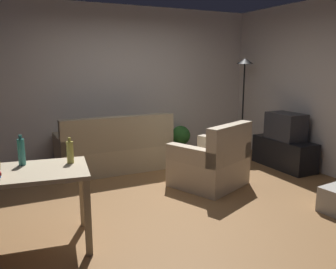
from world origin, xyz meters
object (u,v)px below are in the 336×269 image
desk (21,183)px  potted_plant (181,138)px  armchair (212,164)px  couch (115,151)px  bottle_squat (70,152)px  bottle_tall (21,152)px  torchiere_lamp (244,80)px  tv (286,126)px  tv_stand (284,153)px

desk → potted_plant: 3.75m
armchair → couch: bearing=-75.9°
potted_plant → armchair: bearing=-102.9°
couch → bottle_squat: 2.30m
bottle_tall → bottle_squat: bottle_tall is taller
potted_plant → desk: bearing=-141.1°
couch → potted_plant: size_ratio=3.15×
torchiere_lamp → bottle_tall: torchiere_lamp is taller
tv → bottle_tall: bottle_tall is taller
tv → potted_plant: tv is taller
potted_plant → bottle_tall: size_ratio=1.93×
desk → potted_plant: size_ratio=2.25×
desk → bottle_squat: bearing=16.0°
potted_plant → bottle_tall: bearing=-143.2°
desk → bottle_tall: (0.04, 0.20, 0.24)m
couch → desk: (-1.52, -2.03, 0.34)m
bottle_squat → torchiere_lamp: bearing=28.6°
desk → bottle_squat: 0.52m
tv_stand → potted_plant: (-1.20, 1.43, 0.09)m
desk → tv_stand: bearing=20.4°
armchair → bottle_tall: size_ratio=3.91×
bottle_squat → couch: bearing=61.9°
torchiere_lamp → bottle_tall: (-4.07, -1.86, -0.52)m
tv → bottle_squat: 3.75m
couch → desk: bearing=53.2°
potted_plant → bottle_squat: (-2.44, -2.28, 0.54)m
torchiere_lamp → potted_plant: torchiere_lamp is taller
tv → desk: size_ratio=0.47×
torchiere_lamp → tv: bearing=-89.8°
torchiere_lamp → desk: size_ratio=1.41×
tv → bottle_tall: (-4.08, -0.72, 0.19)m
armchair → bottle_squat: (-2.06, -0.62, 0.55)m
potted_plant → bottle_squat: 3.38m
bottle_squat → bottle_tall: bearing=162.9°
desk → armchair: 2.64m
couch → bottle_tall: 2.43m
torchiere_lamp → armchair: size_ratio=1.57×
tv → torchiere_lamp: (-0.00, 1.14, 0.71)m
torchiere_lamp → armchair: bearing=-139.1°
tv_stand → tv: (0.00, -0.00, 0.46)m
bottle_tall → bottle_squat: bearing=-17.1°
torchiere_lamp → potted_plant: 1.64m
tv → armchair: size_ratio=0.52×
tv → bottle_tall: 4.14m
tv_stand → desk: 4.23m
torchiere_lamp → desk: 4.66m
bottle_tall → torchiere_lamp: bearing=24.5°
tv_stand → tv: 0.46m
bottle_squat → tv: bearing=13.1°
tv → desk: bearing=102.5°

